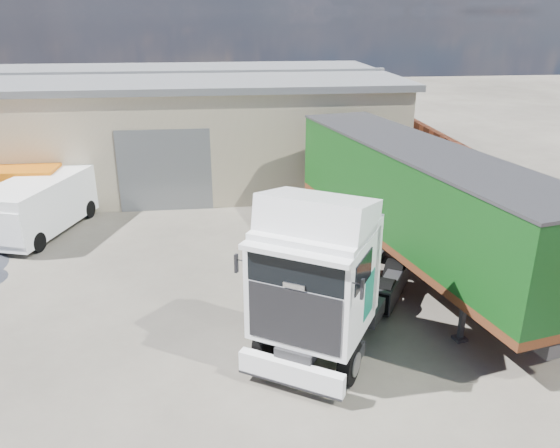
{
  "coord_description": "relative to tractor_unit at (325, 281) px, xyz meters",
  "views": [
    {
      "loc": [
        0.3,
        -13.29,
        8.24
      ],
      "look_at": [
        2.2,
        3.0,
        1.84
      ],
      "focal_mm": 35.0,
      "sensor_mm": 36.0,
      "label": 1
    }
  ],
  "objects": [
    {
      "name": "ground",
      "position": [
        -2.87,
        1.19,
        -1.89
      ],
      "size": [
        120.0,
        120.0,
        0.0
      ],
      "primitive_type": "plane",
      "color": "#292721",
      "rests_on": "ground"
    },
    {
      "name": "warehouse",
      "position": [
        -8.87,
        17.19,
        0.78
      ],
      "size": [
        30.6,
        12.6,
        5.42
      ],
      "color": "#BBAE90",
      "rests_on": "ground"
    },
    {
      "name": "tractor_unit",
      "position": [
        0.0,
        0.0,
        0.0
      ],
      "size": [
        5.57,
        6.91,
        4.49
      ],
      "rotation": [
        0.0,
        0.0,
        -0.55
      ],
      "color": "black",
      "rests_on": "ground"
    },
    {
      "name": "panel_van",
      "position": [
        -9.7,
        8.95,
        -0.77
      ],
      "size": [
        3.66,
        5.71,
        2.17
      ],
      "rotation": [
        0.0,
        0.0,
        -0.31
      ],
      "color": "black",
      "rests_on": "ground"
    },
    {
      "name": "box_trailer",
      "position": [
        3.73,
        4.09,
        0.73
      ],
      "size": [
        5.44,
        13.19,
        4.29
      ],
      "rotation": [
        0.0,
        0.0,
        0.22
      ],
      "color": "#2D2D30",
      "rests_on": "ground"
    },
    {
      "name": "orange_skip",
      "position": [
        -10.87,
        10.73,
        -0.89
      ],
      "size": [
        3.74,
        2.41,
        2.29
      ],
      "rotation": [
        0.0,
        0.0,
        -0.03
      ],
      "color": "#2D2D30",
      "rests_on": "ground"
    },
    {
      "name": "brick_boundary_wall",
      "position": [
        8.63,
        7.19,
        -0.64
      ],
      "size": [
        0.35,
        26.0,
        2.5
      ],
      "primitive_type": "cube",
      "color": "brown",
      "rests_on": "ground"
    }
  ]
}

